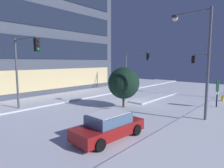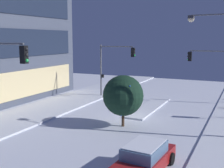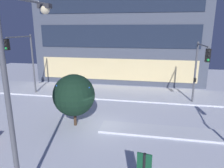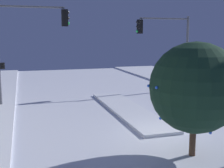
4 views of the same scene
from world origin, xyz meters
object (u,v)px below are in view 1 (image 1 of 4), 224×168
traffic_light_corner_far_right (135,64)px  street_lamp_arched (198,49)px  traffic_light_corner_far_left (24,61)px  fire_hydrant (222,99)px  decorated_tree_median (124,83)px  car_near (109,126)px  traffic_light_corner_near_right (211,66)px  parking_info_sign (217,90)px

traffic_light_corner_far_right → street_lamp_arched: (-9.20, -11.86, 1.29)m
traffic_light_corner_far_left → street_lamp_arched: street_lamp_arched is taller
traffic_light_corner_far_left → fire_hydrant: bearing=53.1°
decorated_tree_median → traffic_light_corner_far_left: bearing=144.1°
traffic_light_corner_far_right → decorated_tree_median: 11.09m
car_near → traffic_light_corner_far_right: (16.31, 9.21, 3.38)m
decorated_tree_median → traffic_light_corner_near_right: bearing=-22.7°
fire_hydrant → parking_info_sign: bearing=-177.2°
car_near → street_lamp_arched: size_ratio=0.57×
traffic_light_corner_far_left → decorated_tree_median: traffic_light_corner_far_left is taller
traffic_light_corner_far_right → fire_hydrant: 12.72m
street_lamp_arched → traffic_light_corner_far_right: bearing=-31.4°
parking_info_sign → traffic_light_corner_far_right: bearing=-9.1°
car_near → traffic_light_corner_far_right: size_ratio=0.79×
street_lamp_arched → car_near: bearing=76.0°
traffic_light_corner_near_right → parking_info_sign: 7.04m
street_lamp_arched → fire_hydrant: 9.92m
street_lamp_arched → fire_hydrant: size_ratio=10.58×
traffic_light_corner_far_right → traffic_light_corner_near_right: (2.07, -10.10, -0.19)m
traffic_light_corner_far_left → traffic_light_corner_near_right: traffic_light_corner_far_left is taller
fire_hydrant → traffic_light_corner_near_right: bearing=37.0°
traffic_light_corner_far_right → traffic_light_corner_far_left: (-16.86, 0.02, 0.45)m
car_near → parking_info_sign: bearing=-10.4°
traffic_light_corner_near_right → fire_hydrant: 4.89m
street_lamp_arched → fire_hydrant: bearing=-85.5°
fire_hydrant → decorated_tree_median: size_ratio=0.20×
traffic_light_corner_far_left → street_lamp_arched: (7.66, -11.88, 0.84)m
traffic_light_corner_far_left → decorated_tree_median: (7.23, -5.23, -2.15)m
car_near → street_lamp_arched: (7.11, -2.65, 4.67)m
traffic_light_corner_far_right → parking_info_sign: 13.25m
traffic_light_corner_near_right → fire_hydrant: (-2.71, -2.04, -3.53)m
traffic_light_corner_far_right → fire_hydrant: bearing=-3.0°
fire_hydrant → traffic_light_corner_far_right: bearing=87.0°
car_near → fire_hydrant: (15.67, -2.94, -0.33)m
street_lamp_arched → parking_info_sign: bearing=-89.0°
parking_info_sign → decorated_tree_median: decorated_tree_median is taller
traffic_light_corner_near_right → street_lamp_arched: size_ratio=0.67×
decorated_tree_median → parking_info_sign: bearing=-52.9°
traffic_light_corner_far_left → traffic_light_corner_far_right: bearing=89.9°
parking_info_sign → fire_hydrant: bearing=-77.2°
fire_hydrant → decorated_tree_median: decorated_tree_median is taller
traffic_light_corner_far_right → fire_hydrant: traffic_light_corner_far_right is taller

